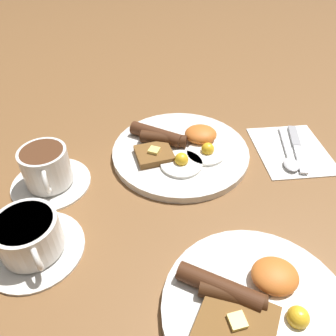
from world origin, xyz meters
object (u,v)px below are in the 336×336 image
object	(u,v)px
breakfast_plate_near	(180,149)
breakfast_plate_far	(255,307)
knife	(297,145)
spoon	(290,159)
teacup_far	(30,238)
teacup_near	(47,171)

from	to	relation	value
breakfast_plate_near	breakfast_plate_far	size ratio (longest dim) A/B	1.12
knife	spoon	xyz separation A→B (m)	(0.03, 0.05, 0.00)
breakfast_plate_far	teacup_far	world-z (taller)	teacup_far
breakfast_plate_near	teacup_near	distance (m)	0.26
breakfast_plate_far	teacup_near	size ratio (longest dim) A/B	1.72
breakfast_plate_far	spoon	distance (m)	0.33
breakfast_plate_near	knife	bearing A→B (deg)	-175.20
teacup_near	breakfast_plate_far	bearing A→B (deg)	143.77
breakfast_plate_far	teacup_near	bearing A→B (deg)	-36.23
breakfast_plate_near	spoon	xyz separation A→B (m)	(-0.22, 0.03, -0.00)
teacup_near	spoon	xyz separation A→B (m)	(-0.46, -0.06, -0.03)
teacup_far	spoon	bearing A→B (deg)	-154.81
breakfast_plate_far	teacup_near	world-z (taller)	teacup_near
teacup_near	spoon	bearing A→B (deg)	-172.07
teacup_far	knife	size ratio (longest dim) A/B	0.93
breakfast_plate_far	teacup_near	distance (m)	0.41
breakfast_plate_far	knife	bearing A→B (deg)	-114.46
knife	spoon	distance (m)	0.06
teacup_far	breakfast_plate_near	bearing A→B (deg)	-133.95
teacup_far	spoon	size ratio (longest dim) A/B	0.97
teacup_far	knife	bearing A→B (deg)	-151.62
spoon	teacup_far	bearing A→B (deg)	-59.52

